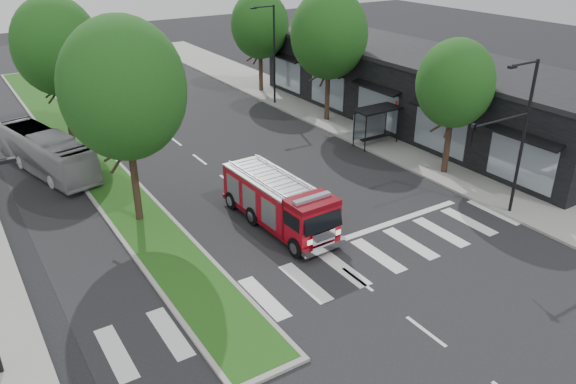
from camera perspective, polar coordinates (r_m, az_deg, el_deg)
name	(u,v)px	position (r m, az deg, el deg)	size (l,w,h in m)	color
ground	(304,239)	(26.87, 1.68, -4.82)	(140.00, 140.00, 0.00)	black
sidewalk_right	(370,132)	(41.08, 8.37, 6.02)	(5.00, 80.00, 0.15)	gray
median	(80,148)	(40.15, -20.39, 4.19)	(3.00, 50.00, 0.15)	gray
storefront_row	(419,91)	(43.35, 13.19, 10.01)	(8.00, 30.00, 5.00)	black
bus_shelter	(375,116)	(38.33, 8.86, 7.66)	(3.20, 1.60, 2.61)	black
tree_right_near	(455,84)	(33.45, 16.62, 10.49)	(4.40, 4.40, 8.05)	black
tree_right_mid	(329,35)	(41.90, 4.20, 15.67)	(5.60, 5.60, 9.72)	black
tree_right_far	(260,25)	(50.28, -2.88, 16.57)	(5.00, 5.00, 8.73)	black
tree_median_near	(123,89)	(26.99, -16.39, 9.99)	(5.80, 5.80, 10.16)	black
tree_median_far	(56,46)	(40.41, -22.48, 13.52)	(5.60, 5.60, 9.72)	black
streetlight_right_near	(513,131)	(29.00, 21.92, 5.76)	(4.08, 0.22, 8.00)	black
streetlight_right_far	(273,50)	(46.54, -1.58, 14.18)	(2.11, 0.20, 8.00)	black
fire_engine	(279,202)	(27.51, -0.95, -1.05)	(2.59, 7.69, 2.64)	#67050E
city_bus	(46,152)	(36.63, -23.34, 3.73)	(2.15, 9.18, 2.56)	#AAAAAE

